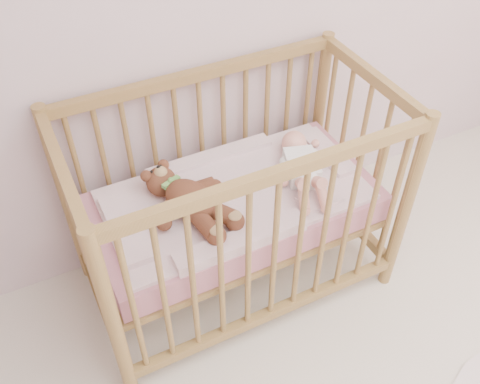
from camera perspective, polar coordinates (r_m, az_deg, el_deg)
crib at (r=2.33m, az=-0.55°, el=-1.39°), size 1.36×0.76×1.00m
mattress at (r=2.34m, az=-0.55°, el=-1.65°), size 1.22×0.62×0.13m
blanket at (r=2.29m, az=-0.56°, el=-0.32°), size 1.10×0.58×0.06m
baby at (r=2.35m, az=6.63°, el=3.09°), size 0.39×0.56×0.12m
teddy_bear at (r=2.16m, az=-5.37°, el=-0.74°), size 0.52×0.61×0.14m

